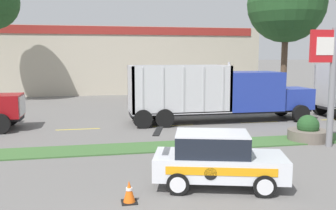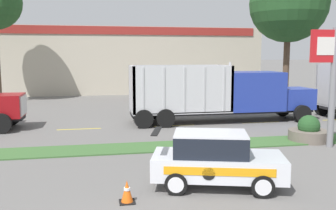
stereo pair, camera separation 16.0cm
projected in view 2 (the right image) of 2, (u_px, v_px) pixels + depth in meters
The scene contains 10 objects.
grass_verge at pixel (115, 149), 16.29m from camera, with size 120.00×1.86×0.06m, color #3D6633.
centre_line_4 at pixel (79, 129), 20.76m from camera, with size 2.40×0.14×0.01m, color yellow.
centre_line_5 at pixel (174, 126), 21.78m from camera, with size 2.40×0.14×0.01m, color yellow.
centre_line_6 at pixel (261, 122), 22.80m from camera, with size 2.40×0.14×0.01m, color yellow.
dump_truck_lead at pixel (238, 95), 23.12m from camera, with size 11.46×2.78×3.68m.
rally_car at pixel (216, 159), 11.58m from camera, with size 4.34×2.75×1.75m.
store_sign_post at pixel (334, 65), 16.28m from camera, with size 2.30×0.28×5.26m.
stone_planter at pixel (309, 132), 17.85m from camera, with size 1.88×1.88×1.25m.
traffic_cone at pixel (127, 192), 10.40m from camera, with size 0.44×0.44×0.64m.
store_building_backdrop at pixel (70, 60), 42.85m from camera, with size 41.33×12.10×6.99m.
Camera 2 is at (-0.76, -6.87, 4.08)m, focal length 40.00 mm.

